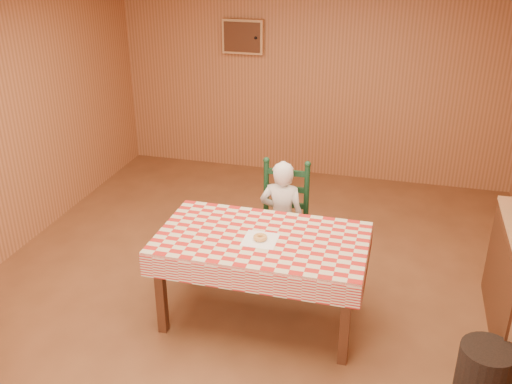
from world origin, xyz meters
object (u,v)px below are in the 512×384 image
at_px(dining_table, 262,246).
at_px(seated_child, 282,219).
at_px(ladder_chair, 283,222).
at_px(storage_bin, 485,370).

distance_m(dining_table, seated_child, 0.74).
distance_m(ladder_chair, seated_child, 0.08).
xyz_separation_m(dining_table, storage_bin, (1.70, -0.42, -0.50)).
distance_m(ladder_chair, storage_bin, 2.11).
distance_m(dining_table, storage_bin, 1.82).
xyz_separation_m(dining_table, ladder_chair, (0.00, 0.79, -0.18)).
bearing_deg(seated_child, storage_bin, 145.95).
distance_m(seated_child, storage_bin, 2.08).
distance_m(dining_table, ladder_chair, 0.81).
bearing_deg(dining_table, storage_bin, -13.81).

